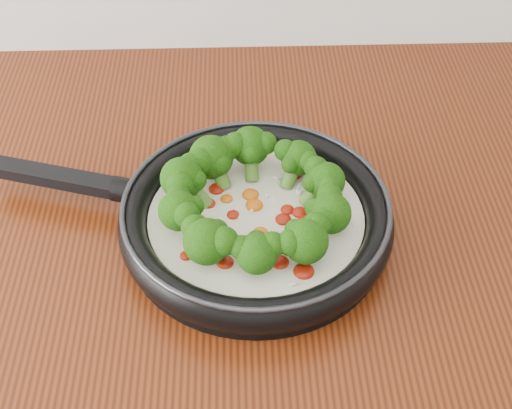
{
  "coord_description": "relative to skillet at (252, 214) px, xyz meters",
  "views": [
    {
      "loc": [
        -0.01,
        0.49,
        1.51
      ],
      "look_at": [
        0.01,
        1.07,
        0.95
      ],
      "focal_mm": 50.34,
      "sensor_mm": 36.0,
      "label": 1
    }
  ],
  "objects": [
    {
      "name": "skillet",
      "position": [
        0.0,
        0.0,
        0.0
      ],
      "size": [
        0.52,
        0.39,
        0.09
      ],
      "color": "black",
      "rests_on": "counter"
    }
  ]
}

